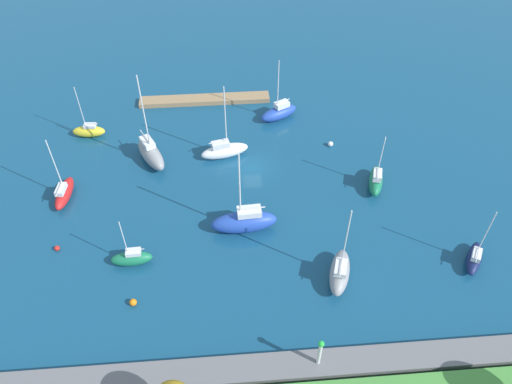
{
  "coord_description": "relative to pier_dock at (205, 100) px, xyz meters",
  "views": [
    {
      "loc": [
        3.39,
        48.89,
        44.23
      ],
      "look_at": [
        0.0,
        6.13,
        1.5
      ],
      "focal_mm": 34.89,
      "sensor_mm": 36.0,
      "label": 1
    }
  ],
  "objects": [
    {
      "name": "breakwater",
      "position": [
        -6.19,
        43.92,
        0.15
      ],
      "size": [
        64.92,
        2.66,
        1.03
      ],
      "primitive_type": "cube",
      "color": "slate",
      "rests_on": "ground"
    },
    {
      "name": "sailboat_navy_center_basin",
      "position": [
        -29.21,
        33.3,
        0.52
      ],
      "size": [
        3.73,
        4.96,
        7.96
      ],
      "rotation": [
        0.0,
        0.0,
        4.18
      ],
      "color": "#141E4C",
      "rests_on": "water"
    },
    {
      "name": "mooring_buoy_red",
      "position": [
        16.76,
        27.83,
        -0.06
      ],
      "size": [
        0.6,
        0.6,
        0.6
      ],
      "primitive_type": "sphere",
      "color": "red",
      "rests_on": "water"
    },
    {
      "name": "mooring_buoy_white",
      "position": [
        -17.32,
        12.13,
        0.0
      ],
      "size": [
        0.73,
        0.73,
        0.73
      ],
      "primitive_type": "sphere",
      "color": "white",
      "rests_on": "water"
    },
    {
      "name": "water",
      "position": [
        -6.19,
        15.73,
        -0.37
      ],
      "size": [
        160.0,
        160.0,
        0.0
      ],
      "primitive_type": "plane",
      "color": "navy",
      "rests_on": "ground"
    },
    {
      "name": "sailboat_white_east_end",
      "position": [
        -2.61,
        13.17,
        0.72
      ],
      "size": [
        6.75,
        3.4,
        10.98
      ],
      "rotation": [
        0.0,
        0.0,
        3.37
      ],
      "color": "white",
      "rests_on": "water"
    },
    {
      "name": "sailboat_gray_by_breakwater",
      "position": [
        7.15,
        13.41,
        1.05
      ],
      "size": [
        5.14,
        7.16,
        13.45
      ],
      "rotation": [
        0.0,
        0.0,
        2.05
      ],
      "color": "gray",
      "rests_on": "water"
    },
    {
      "name": "sailboat_blue_west_end",
      "position": [
        -10.9,
        5.17,
        0.73
      ],
      "size": [
        6.17,
        4.47,
        9.67
      ],
      "rotation": [
        0.0,
        0.0,
        0.46
      ],
      "color": "#2347B2",
      "rests_on": "water"
    },
    {
      "name": "sailboat_blue_lone_north",
      "position": [
        -4.48,
        26.43,
        1.05
      ],
      "size": [
        7.75,
        2.96,
        11.65
      ],
      "rotation": [
        0.0,
        0.0,
        0.06
      ],
      "color": "#2347B2",
      "rests_on": "water"
    },
    {
      "name": "harbor_beacon",
      "position": [
        -10.13,
        43.92,
        2.81
      ],
      "size": [
        0.56,
        0.56,
        3.73
      ],
      "color": "silver",
      "rests_on": "breakwater"
    },
    {
      "name": "sailboat_yellow_far_south",
      "position": [
        16.32,
        7.22,
        0.53
      ],
      "size": [
        4.62,
        1.87,
        8.11
      ],
      "rotation": [
        0.0,
        0.0,
        6.23
      ],
      "color": "yellow",
      "rests_on": "water"
    },
    {
      "name": "sailboat_gray_near_pier",
      "position": [
        -14.09,
        34.23,
        0.87
      ],
      "size": [
        3.76,
        6.3,
        10.36
      ],
      "rotation": [
        0.0,
        0.0,
        4.4
      ],
      "color": "gray",
      "rests_on": "water"
    },
    {
      "name": "sailboat_green_along_channel",
      "position": [
        -21.45,
        20.59,
        0.75
      ],
      "size": [
        3.13,
        5.58,
        7.81
      ],
      "rotation": [
        0.0,
        0.0,
        4.43
      ],
      "color": "#19724C",
      "rests_on": "water"
    },
    {
      "name": "pier_dock",
      "position": [
        0.0,
        0.0,
        0.0
      ],
      "size": [
        19.86,
        2.28,
        0.73
      ],
      "primitive_type": "cube",
      "color": "#997A56",
      "rests_on": "ground"
    },
    {
      "name": "mooring_buoy_orange",
      "position": [
        7.53,
        35.71,
        0.02
      ],
      "size": [
        0.77,
        0.77,
        0.77
      ],
      "primitive_type": "sphere",
      "color": "orange",
      "rests_on": "water"
    },
    {
      "name": "sailboat_red_off_beacon",
      "position": [
        17.38,
        19.57,
        0.58
      ],
      "size": [
        2.18,
        5.75,
        8.98
      ],
      "rotation": [
        0.0,
        0.0,
        4.61
      ],
      "color": "red",
      "rests_on": "water"
    },
    {
      "name": "sailboat_green_inner_mooring",
      "position": [
        8.09,
        30.38,
        0.53
      ],
      "size": [
        4.57,
        1.77,
        6.85
      ],
      "rotation": [
        0.0,
        0.0,
        0.04
      ],
      "color": "#19724C",
      "rests_on": "water"
    }
  ]
}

